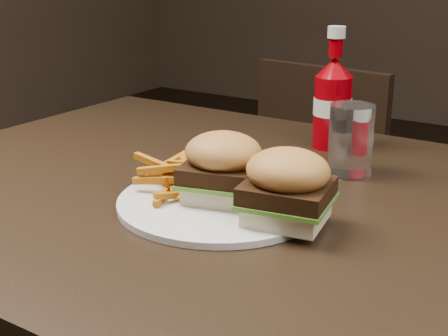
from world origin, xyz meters
The scene contains 8 objects.
dining_table centered at (0.00, 0.00, 0.73)m, with size 1.20×0.80×0.04m, color black.
chair_far centered at (-0.19, 0.80, 0.43)m, with size 0.37×0.37×0.03m, color black.
plate centered at (-0.03, -0.06, 0.76)m, with size 0.27×0.27×0.01m, color white.
sandwich_half_a centered at (-0.03, -0.06, 0.77)m, with size 0.09×0.09×0.02m, color beige.
sandwich_half_b centered at (0.08, -0.08, 0.77)m, with size 0.09×0.09×0.02m, color beige.
fries_pile centered at (-0.09, -0.05, 0.78)m, with size 0.12×0.12×0.05m, color #B76100, non-canonical shape.
ketchup_bottle centered at (-0.02, 0.27, 0.81)m, with size 0.06×0.06×0.13m, color #900008.
tumbler centered at (0.06, 0.15, 0.81)m, with size 0.07×0.07×0.11m, color white.
Camera 1 is at (0.39, -0.71, 1.06)m, focal length 50.00 mm.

